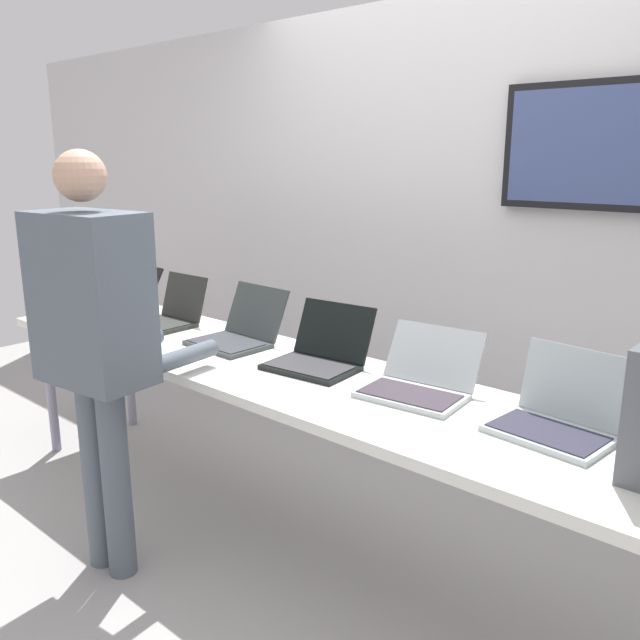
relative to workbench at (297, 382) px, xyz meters
name	(u,v)px	position (x,y,z in m)	size (l,w,h in m)	color
ground	(298,545)	(0.00, 0.00, -0.75)	(8.00, 8.00, 0.04)	#9F9C9A
back_wall	(450,240)	(0.02, 1.13, 0.48)	(8.00, 0.11, 2.40)	silver
workbench	(297,382)	(0.00, 0.00, 0.00)	(3.52, 0.70, 0.78)	silver
laptop_station_0	(121,301)	(-1.49, 0.13, 0.10)	(0.36, 0.40, 0.24)	black
laptop_station_1	(170,314)	(-1.02, 0.12, 0.10)	(0.31, 0.32, 0.25)	#272825
laptop_station_2	(239,331)	(-0.49, 0.12, 0.11)	(0.36, 0.37, 0.25)	#373C3D
laptop_station_3	(320,353)	(0.02, 0.12, 0.10)	(0.39, 0.38, 0.24)	black
laptop_station_4	(420,380)	(0.51, 0.12, 0.10)	(0.40, 0.39, 0.22)	#AAB2B5
laptop_station_5	(559,415)	(1.04, 0.11, 0.11)	(0.38, 0.33, 0.26)	#A9B6B8
person	(96,329)	(-0.44, -0.62, 0.27)	(0.48, 0.62, 1.66)	#525C66
coffee_mug	(120,333)	(-0.90, -0.25, 0.10)	(0.07, 0.07, 0.10)	black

